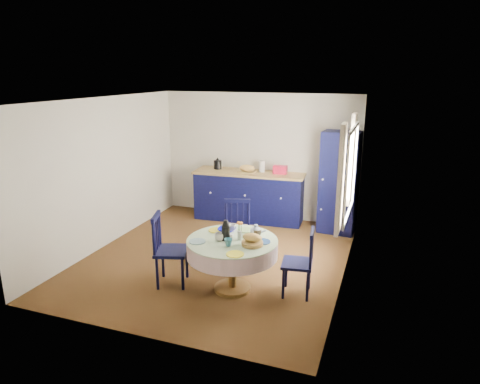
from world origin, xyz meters
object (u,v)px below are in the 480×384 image
object	(u,v)px
mug_c	(257,233)
mug_d	(232,228)
chair_right	(300,262)
chair_far	(237,232)
dining_table	(233,248)
mug_a	(219,237)
cobalt_bowl	(227,230)
pantry_cabinet	(339,183)
mug_b	(228,242)
kitchen_counter	(249,195)
chair_left	(168,249)

from	to	relation	value
mug_c	mug_d	size ratio (longest dim) A/B	1.16
chair_right	mug_c	world-z (taller)	chair_right
chair_far	dining_table	bearing A→B (deg)	-89.73
mug_a	mug_c	world-z (taller)	mug_a
mug_a	cobalt_bowl	world-z (taller)	mug_a
pantry_cabinet	cobalt_bowl	xyz separation A→B (m)	(-1.22, -2.50, -0.17)
pantry_cabinet	mug_b	world-z (taller)	pantry_cabinet
cobalt_bowl	pantry_cabinet	bearing A→B (deg)	64.00
chair_right	mug_b	distance (m)	1.00
dining_table	chair_far	size ratio (longest dim) A/B	1.23
dining_table	mug_b	xyz separation A→B (m)	(0.02, -0.21, 0.17)
dining_table	mug_d	size ratio (longest dim) A/B	11.30
chair_far	mug_a	distance (m)	1.00
pantry_cabinet	dining_table	size ratio (longest dim) A/B	1.54
dining_table	kitchen_counter	bearing A→B (deg)	104.20
cobalt_bowl	dining_table	bearing A→B (deg)	-53.53
mug_a	pantry_cabinet	bearing A→B (deg)	66.94
chair_far	kitchen_counter	bearing A→B (deg)	86.44
chair_right	mug_a	world-z (taller)	chair_right
mug_d	cobalt_bowl	world-z (taller)	mug_d
chair_far	mug_c	world-z (taller)	chair_far
mug_d	kitchen_counter	bearing A→B (deg)	103.27
pantry_cabinet	chair_left	bearing A→B (deg)	-119.62
chair_far	cobalt_bowl	xyz separation A→B (m)	(0.08, -0.63, 0.27)
chair_left	mug_b	xyz separation A→B (m)	(0.93, -0.09, 0.27)
dining_table	chair_left	distance (m)	0.93
cobalt_bowl	chair_far	bearing A→B (deg)	97.54
mug_a	mug_d	size ratio (longest dim) A/B	1.19
dining_table	chair_far	distance (m)	0.92
pantry_cabinet	dining_table	world-z (taller)	pantry_cabinet
dining_table	chair_right	xyz separation A→B (m)	(0.88, 0.19, -0.15)
chair_right	kitchen_counter	bearing A→B (deg)	-155.90
chair_left	mug_c	distance (m)	1.25
pantry_cabinet	mug_d	world-z (taller)	pantry_cabinet
mug_d	cobalt_bowl	xyz separation A→B (m)	(-0.06, -0.05, -0.02)
pantry_cabinet	chair_far	world-z (taller)	pantry_cabinet
mug_b	mug_d	distance (m)	0.53
dining_table	chair_right	size ratio (longest dim) A/B	1.32
mug_d	chair_right	bearing A→B (deg)	-6.33
chair_left	chair_right	xyz separation A→B (m)	(1.79, 0.31, -0.05)
pantry_cabinet	chair_far	bearing A→B (deg)	-120.19
kitchen_counter	mug_d	world-z (taller)	kitchen_counter
mug_a	mug_b	distance (m)	0.22
mug_a	mug_b	xyz separation A→B (m)	(0.18, -0.14, -0.00)
kitchen_counter	pantry_cabinet	world-z (taller)	pantry_cabinet
chair_left	pantry_cabinet	bearing A→B (deg)	-51.76
chair_right	mug_d	xyz separation A→B (m)	(-1.00, 0.11, 0.32)
chair_far	mug_b	xyz separation A→B (m)	(0.28, -1.08, 0.28)
pantry_cabinet	chair_right	distance (m)	2.60
dining_table	mug_c	world-z (taller)	dining_table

